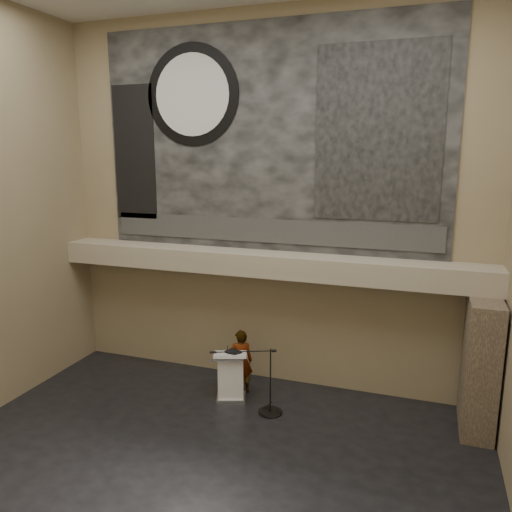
% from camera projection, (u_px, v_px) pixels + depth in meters
% --- Properties ---
extents(floor, '(10.00, 10.00, 0.00)m').
position_uv_depth(floor, '(195.00, 474.00, 8.57)').
color(floor, black).
rests_on(floor, ground).
extents(wall_back, '(10.00, 0.02, 8.50)m').
position_uv_depth(wall_back, '(267.00, 204.00, 11.40)').
color(wall_back, '#847354').
rests_on(wall_back, floor).
extents(soffit, '(10.00, 0.80, 0.50)m').
position_uv_depth(soffit, '(262.00, 263.00, 11.30)').
color(soffit, '#9E917A').
rests_on(soffit, wall_back).
extents(sprinkler_left, '(0.04, 0.04, 0.06)m').
position_uv_depth(sprinkler_left, '(197.00, 270.00, 11.82)').
color(sprinkler_left, '#B2893D').
rests_on(sprinkler_left, soffit).
extents(sprinkler_right, '(0.04, 0.04, 0.06)m').
position_uv_depth(sprinkler_right, '(345.00, 283.00, 10.70)').
color(sprinkler_right, '#B2893D').
rests_on(sprinkler_right, soffit).
extents(banner, '(8.00, 0.05, 5.00)m').
position_uv_depth(banner, '(267.00, 139.00, 11.07)').
color(banner, black).
rests_on(banner, wall_back).
extents(banner_text_strip, '(7.76, 0.02, 0.55)m').
position_uv_depth(banner_text_strip, '(266.00, 231.00, 11.46)').
color(banner_text_strip, '#2D2D2D').
rests_on(banner_text_strip, banner).
extents(banner_clock_rim, '(2.30, 0.02, 2.30)m').
position_uv_depth(banner_clock_rim, '(192.00, 95.00, 11.41)').
color(banner_clock_rim, black).
rests_on(banner_clock_rim, banner).
extents(banner_clock_face, '(1.84, 0.02, 1.84)m').
position_uv_depth(banner_clock_face, '(192.00, 95.00, 11.39)').
color(banner_clock_face, silver).
rests_on(banner_clock_face, banner).
extents(banner_building_print, '(2.60, 0.02, 3.60)m').
position_uv_depth(banner_building_print, '(378.00, 133.00, 10.25)').
color(banner_building_print, black).
rests_on(banner_building_print, banner).
extents(banner_brick_print, '(1.10, 0.02, 3.20)m').
position_uv_depth(banner_brick_print, '(134.00, 153.00, 12.19)').
color(banner_brick_print, black).
rests_on(banner_brick_print, banner).
extents(stone_pier, '(0.60, 1.40, 2.70)m').
position_uv_depth(stone_pier, '(480.00, 365.00, 9.72)').
color(stone_pier, '#46382B').
rests_on(stone_pier, floor).
extents(lectern, '(0.84, 0.71, 1.13)m').
position_uv_depth(lectern, '(231.00, 376.00, 11.06)').
color(lectern, silver).
rests_on(lectern, floor).
extents(binder, '(0.39, 0.35, 0.04)m').
position_uv_depth(binder, '(233.00, 352.00, 10.95)').
color(binder, black).
rests_on(binder, lectern).
extents(papers, '(0.31, 0.36, 0.00)m').
position_uv_depth(papers, '(227.00, 353.00, 10.91)').
color(papers, silver).
rests_on(papers, lectern).
extents(speaker_person, '(0.64, 0.55, 1.50)m').
position_uv_depth(speaker_person, '(241.00, 361.00, 11.36)').
color(speaker_person, silver).
rests_on(speaker_person, floor).
extents(mic_stand, '(1.42, 0.75, 1.44)m').
position_uv_depth(mic_stand, '(268.00, 403.00, 10.54)').
color(mic_stand, black).
rests_on(mic_stand, floor).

